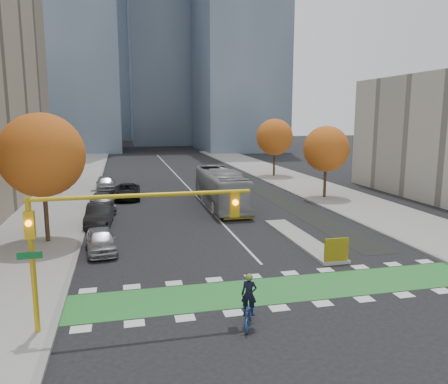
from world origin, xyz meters
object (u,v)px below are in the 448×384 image
parked_car_d (127,192)px  parked_car_e (106,184)px  tree_west (42,155)px  parked_car_b (99,215)px  cyclist (249,309)px  tree_east_near (326,149)px  bus (221,188)px  tree_east_far (275,137)px  traffic_signal_west (105,225)px  parked_car_a (101,240)px  parked_car_c (103,202)px  hazard_board (336,250)px

parked_car_d → parked_car_e: parked_car_e is taller
tree_west → parked_car_b: (3.00, 4.00, -4.80)m
cyclist → parked_car_b: size_ratio=0.43×
tree_east_near → bus: bearing=-172.9°
tree_east_near → bus: (-10.70, -1.33, -3.20)m
tree_east_far → parked_car_d: (-19.32, -11.80, -4.51)m
bus → tree_east_far: bearing=58.0°
traffic_signal_west → cyclist: 6.29m
parked_car_b → parked_car_e: parked_car_e is taller
tree_west → parked_car_a: (3.38, -2.67, -4.90)m
parked_car_b → parked_car_c: parked_car_b is taller
traffic_signal_west → parked_car_b: bearing=93.7°
tree_west → parked_car_d: tree_west is taller
parked_car_b → parked_car_d: size_ratio=0.94×
tree_east_far → bus: 20.94m
parked_car_b → parked_car_c: (0.04, 5.20, -0.08)m
hazard_board → parked_car_d: size_ratio=0.27×
bus → tree_west: bearing=-146.0°
bus → parked_car_c: bus is taller
cyclist → tree_east_far: bearing=91.0°
parked_car_c → parked_car_e: 10.00m
cyclist → bus: bus is taller
tree_east_near → bus: size_ratio=0.59×
parked_car_a → parked_car_b: parked_car_b is taller
hazard_board → parked_car_e: parked_car_e is taller
parked_car_d → tree_east_near: bearing=-10.4°
tree_east_far → parked_car_b: 31.08m
parked_car_c → parked_car_e: (-0.04, 10.00, 0.11)m
hazard_board → tree_east_near: size_ratio=0.20×
cyclist → parked_car_d: (-4.12, 27.82, 0.02)m
hazard_board → traffic_signal_west: (-11.93, -4.71, 3.23)m
bus → parked_car_b: bearing=-154.7°
tree_east_near → parked_car_c: bearing=-177.8°
tree_east_far → traffic_signal_west: bearing=-117.9°
tree_east_far → hazard_board: bearing=-104.1°
hazard_board → tree_east_near: tree_east_near is taller
hazard_board → tree_west: size_ratio=0.17×
tree_east_near → hazard_board: bearing=-114.2°
cyclist → parked_car_e: 33.42m
tree_east_far → parked_car_b: (-21.50, -22.00, -4.43)m
tree_east_near → cyclist: tree_east_near is taller
tree_west → parked_car_c: (3.04, 9.20, -4.88)m
tree_east_near → cyclist: size_ratio=3.33×
tree_west → parked_car_a: 6.52m
parked_car_b → parked_car_e: size_ratio=1.00×
tree_east_near → parked_car_b: (-21.00, -6.00, -4.05)m
hazard_board → parked_car_b: size_ratio=0.28×
tree_east_near → parked_car_b: size_ratio=1.43×
parked_car_c → cyclist: bearing=-79.8°
tree_east_near → parked_car_a: 24.55m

